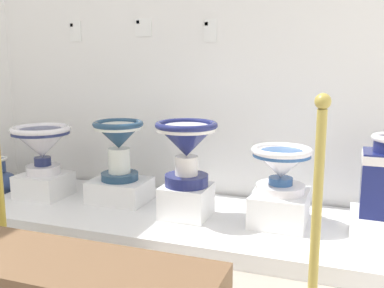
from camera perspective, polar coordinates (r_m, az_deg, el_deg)
display_platform at (r=2.94m, az=-0.16°, el=-9.87°), size 2.90×0.94×0.10m
plinth_block_pale_glazed at (r=3.44m, az=-18.41°, el=-4.99°), size 0.33×0.32×0.17m
antique_toilet_pale_glazed at (r=3.37m, az=-18.73°, el=0.23°), size 0.42×0.42×0.35m
plinth_block_tall_cobalt at (r=3.19m, az=-9.19°, el=-5.88°), size 0.40×0.32×0.16m
antique_toilet_tall_cobalt at (r=3.11m, az=-9.39°, el=0.49°), size 0.35×0.35×0.42m
plinth_block_central_ornate at (r=2.85m, az=-0.70°, el=-7.29°), size 0.29×0.29×0.20m
antique_toilet_central_ornate at (r=2.76m, az=-0.72°, el=0.11°), size 0.39×0.39×0.41m
plinth_block_rightmost at (r=2.80m, az=11.16°, el=-7.95°), size 0.33×0.40×0.19m
antique_toilet_rightmost at (r=2.73m, az=11.37°, el=-2.54°), size 0.37×0.37×0.28m
info_placard_first at (r=3.71m, az=-14.72°, el=13.83°), size 0.10×0.01×0.16m
info_placard_second at (r=3.41m, az=-6.27°, el=14.64°), size 0.13×0.01×0.13m
info_placard_third at (r=3.22m, az=2.36°, el=14.35°), size 0.09×0.01×0.15m
decorative_vase_companion at (r=3.80m, az=-23.42°, el=-4.50°), size 0.27×0.27×0.34m
stanchion_post_near_left at (r=2.61m, az=-23.35°, el=-6.13°), size 0.22×0.22×1.07m
stanchion_post_near_right at (r=1.95m, az=15.35°, el=-14.42°), size 0.27×0.27×0.96m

